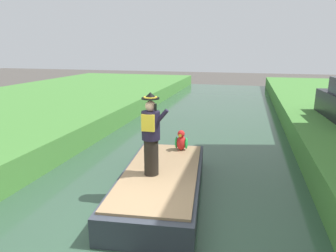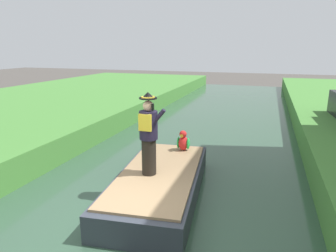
{
  "view_description": "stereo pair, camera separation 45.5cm",
  "coord_description": "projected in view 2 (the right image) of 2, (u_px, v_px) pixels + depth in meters",
  "views": [
    {
      "loc": [
        1.79,
        -4.54,
        3.46
      ],
      "look_at": [
        -0.01,
        2.31,
        1.61
      ],
      "focal_mm": 32.05,
      "sensor_mm": 36.0,
      "label": 1
    },
    {
      "loc": [
        2.22,
        -4.41,
        3.46
      ],
      "look_at": [
        -0.01,
        2.31,
        1.61
      ],
      "focal_mm": 32.05,
      "sensor_mm": 36.0,
      "label": 2
    }
  ],
  "objects": [
    {
      "name": "person_pirate",
      "position": [
        149.0,
        134.0,
        6.52
      ],
      "size": [
        0.61,
        0.42,
        1.85
      ],
      "rotation": [
        0.0,
        0.0,
        0.1
      ],
      "color": "black",
      "rests_on": "boat"
    },
    {
      "name": "parrot_plush",
      "position": [
        183.0,
        142.0,
        8.25
      ],
      "size": [
        0.36,
        0.35,
        0.57
      ],
      "color": "red",
      "rests_on": "boat"
    },
    {
      "name": "canal_water",
      "position": [
        130.0,
        236.0,
        5.59
      ],
      "size": [
        6.82,
        48.0,
        0.1
      ],
      "primitive_type": "cube",
      "color": "#33513D",
      "rests_on": "ground"
    },
    {
      "name": "ground_plane",
      "position": [
        130.0,
        239.0,
        5.6
      ],
      "size": [
        80.0,
        80.0,
        0.0
      ],
      "primitive_type": "plane",
      "color": "#4C4742"
    },
    {
      "name": "boat",
      "position": [
        159.0,
        183.0,
        6.99
      ],
      "size": [
        2.26,
        4.37,
        0.61
      ],
      "color": "#333842",
      "rests_on": "canal_water"
    }
  ]
}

